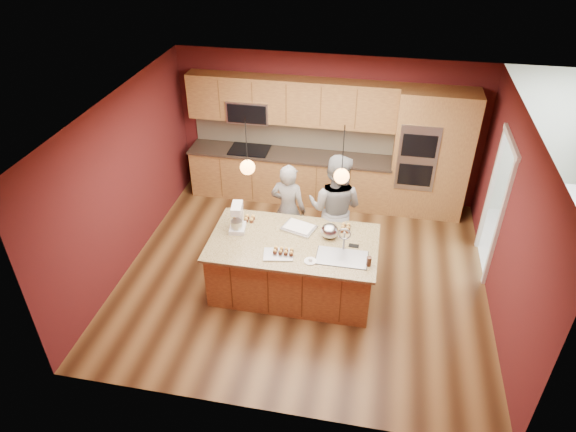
% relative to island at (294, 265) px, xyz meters
% --- Properties ---
extents(floor, '(5.50, 5.50, 0.00)m').
position_rel_island_xyz_m(floor, '(0.09, 0.36, -0.45)').
color(floor, '#3E2412').
rests_on(floor, ground).
extents(ceiling, '(5.50, 5.50, 0.00)m').
position_rel_island_xyz_m(ceiling, '(0.09, 0.36, 2.25)').
color(ceiling, silver).
rests_on(ceiling, ground).
extents(wall_back, '(5.50, 0.00, 5.50)m').
position_rel_island_xyz_m(wall_back, '(0.09, 2.86, 0.90)').
color(wall_back, '#531819').
rests_on(wall_back, ground).
extents(wall_front, '(5.50, 0.00, 5.50)m').
position_rel_island_xyz_m(wall_front, '(0.09, -2.14, 0.90)').
color(wall_front, '#531819').
rests_on(wall_front, ground).
extents(wall_left, '(0.00, 5.00, 5.00)m').
position_rel_island_xyz_m(wall_left, '(-2.66, 0.36, 0.90)').
color(wall_left, '#531819').
rests_on(wall_left, ground).
extents(wall_right, '(0.00, 5.00, 5.00)m').
position_rel_island_xyz_m(wall_right, '(2.84, 0.36, 0.90)').
color(wall_right, '#531819').
rests_on(wall_right, ground).
extents(cabinet_run, '(3.74, 0.64, 2.30)m').
position_rel_island_xyz_m(cabinet_run, '(-0.59, 2.61, 0.54)').
color(cabinet_run, brown).
rests_on(cabinet_run, floor).
extents(oven_column, '(1.30, 0.62, 2.30)m').
position_rel_island_xyz_m(oven_column, '(1.93, 2.56, 0.70)').
color(oven_column, brown).
rests_on(oven_column, floor).
extents(doorway_trim, '(0.08, 1.11, 2.20)m').
position_rel_island_xyz_m(doorway_trim, '(2.82, 1.16, 0.60)').
color(doorway_trim, silver).
rests_on(doorway_trim, wall_right).
extents(pendant_left, '(0.20, 0.20, 0.80)m').
position_rel_island_xyz_m(pendant_left, '(-0.63, 0.00, 1.56)').
color(pendant_left, black).
rests_on(pendant_left, ceiling).
extents(pendant_right, '(0.20, 0.20, 0.80)m').
position_rel_island_xyz_m(pendant_right, '(0.60, 0.00, 1.56)').
color(pendant_right, black).
rests_on(pendant_right, ceiling).
extents(island, '(2.38, 1.34, 1.26)m').
position_rel_island_xyz_m(island, '(0.00, 0.00, 0.00)').
color(island, brown).
rests_on(island, floor).
extents(person_left, '(0.63, 0.47, 1.59)m').
position_rel_island_xyz_m(person_left, '(-0.27, 0.92, 0.34)').
color(person_left, black).
rests_on(person_left, floor).
extents(person_right, '(1.00, 0.85, 1.82)m').
position_rel_island_xyz_m(person_right, '(0.47, 0.92, 0.46)').
color(person_right, gray).
rests_on(person_right, floor).
extents(stand_mixer, '(0.26, 0.33, 0.42)m').
position_rel_island_xyz_m(stand_mixer, '(-0.86, 0.14, 0.61)').
color(stand_mixer, white).
rests_on(stand_mixer, island).
extents(sheet_cake, '(0.54, 0.47, 0.05)m').
position_rel_island_xyz_m(sheet_cake, '(0.01, 0.32, 0.45)').
color(sheet_cake, silver).
rests_on(sheet_cake, island).
extents(cooling_rack, '(0.44, 0.35, 0.02)m').
position_rel_island_xyz_m(cooling_rack, '(-0.16, -0.34, 0.44)').
color(cooling_rack, '#AAACB2').
rests_on(cooling_rack, island).
extents(mixing_bowl, '(0.26, 0.26, 0.22)m').
position_rel_island_xyz_m(mixing_bowl, '(0.47, 0.21, 0.53)').
color(mixing_bowl, '#B4B7BB').
rests_on(mixing_bowl, island).
extents(plate, '(0.17, 0.17, 0.01)m').
position_rel_island_xyz_m(plate, '(0.29, -0.40, 0.44)').
color(plate, white).
rests_on(plate, island).
extents(tumbler, '(0.07, 0.07, 0.13)m').
position_rel_island_xyz_m(tumbler, '(1.06, -0.33, 0.49)').
color(tumbler, '#3D1F12').
rests_on(tumbler, island).
extents(phone, '(0.15, 0.08, 0.01)m').
position_rel_island_xyz_m(phone, '(0.83, 0.06, 0.43)').
color(phone, black).
rests_on(phone, island).
extents(cupcakes_left, '(0.33, 0.16, 0.07)m').
position_rel_island_xyz_m(cupcakes_left, '(-0.84, 0.40, 0.46)').
color(cupcakes_left, gold).
rests_on(cupcakes_left, island).
extents(cupcakes_rack, '(0.29, 0.15, 0.07)m').
position_rel_island_xyz_m(cupcakes_rack, '(-0.10, -0.30, 0.48)').
color(cupcakes_rack, gold).
rests_on(cupcakes_rack, island).
extents(cupcakes_right, '(0.15, 0.22, 0.07)m').
position_rel_island_xyz_m(cupcakes_right, '(0.68, 0.44, 0.46)').
color(cupcakes_right, gold).
rests_on(cupcakes_right, island).
extents(dryer, '(0.61, 0.63, 0.98)m').
position_rel_island_xyz_m(dryer, '(4.32, 1.97, 0.04)').
color(dryer, white).
rests_on(dryer, floor).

